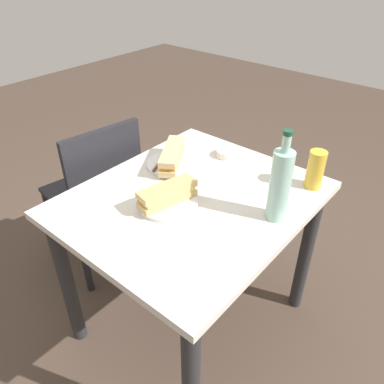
# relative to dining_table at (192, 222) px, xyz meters

# --- Properties ---
(ground_plane) EXTENTS (8.00, 8.00, 0.00)m
(ground_plane) POSITION_rel_dining_table_xyz_m (0.00, 0.00, -0.60)
(ground_plane) COLOR #47382D
(dining_table) EXTENTS (0.93, 0.80, 0.72)m
(dining_table) POSITION_rel_dining_table_xyz_m (0.00, 0.00, 0.00)
(dining_table) COLOR beige
(dining_table) RESTS_ON ground
(chair_far) EXTENTS (0.45, 0.45, 0.86)m
(chair_far) POSITION_rel_dining_table_xyz_m (-0.01, 0.60, -0.10)
(chair_far) COLOR black
(chair_far) RESTS_ON ground
(plate_near) EXTENTS (0.22, 0.22, 0.01)m
(plate_near) POSITION_rel_dining_table_xyz_m (0.12, 0.21, 0.13)
(plate_near) COLOR white
(plate_near) RESTS_ON dining_table
(baguette_sandwich_near) EXTENTS (0.25, 0.20, 0.07)m
(baguette_sandwich_near) POSITION_rel_dining_table_xyz_m (0.12, 0.21, 0.18)
(baguette_sandwich_near) COLOR #DBB77A
(baguette_sandwich_near) RESTS_ON plate_near
(knife_near) EXTENTS (0.17, 0.08, 0.01)m
(knife_near) POSITION_rel_dining_table_xyz_m (0.09, 0.25, 0.14)
(knife_near) COLOR silver
(knife_near) RESTS_ON plate_near
(plate_far) EXTENTS (0.22, 0.22, 0.01)m
(plate_far) POSITION_rel_dining_table_xyz_m (-0.10, 0.03, 0.13)
(plate_far) COLOR white
(plate_far) RESTS_ON dining_table
(baguette_sandwich_far) EXTENTS (0.23, 0.12, 0.07)m
(baguette_sandwich_far) POSITION_rel_dining_table_xyz_m (-0.10, 0.03, 0.18)
(baguette_sandwich_far) COLOR tan
(baguette_sandwich_far) RESTS_ON plate_far
(knife_far) EXTENTS (0.17, 0.08, 0.01)m
(knife_far) POSITION_rel_dining_table_xyz_m (-0.10, 0.09, 0.14)
(knife_far) COLOR silver
(knife_far) RESTS_ON plate_far
(water_bottle) EXTENTS (0.07, 0.07, 0.33)m
(water_bottle) POSITION_rel_dining_table_xyz_m (0.09, -0.31, 0.26)
(water_bottle) COLOR #99C6B7
(water_bottle) RESTS_ON dining_table
(beer_glass) EXTENTS (0.07, 0.07, 0.16)m
(beer_glass) POSITION_rel_dining_table_xyz_m (0.36, -0.32, 0.20)
(beer_glass) COLOR gold
(beer_glass) RESTS_ON dining_table
(olive_bowl) EXTENTS (0.10, 0.10, 0.03)m
(olive_bowl) POSITION_rel_dining_table_xyz_m (0.35, 0.08, 0.14)
(olive_bowl) COLOR silver
(olive_bowl) RESTS_ON dining_table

